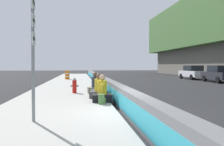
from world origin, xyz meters
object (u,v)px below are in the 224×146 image
seated_person_far (95,86)px  parked_car_fourth (219,74)px  seated_person_middle (99,90)px  construction_barrel (67,75)px  backpack (102,99)px  parked_car_midline (193,72)px  seated_person_rear (99,89)px  seated_person_foreground (102,93)px  route_sign_post (33,46)px  fire_hydrant (74,85)px

seated_person_far → parked_car_fourth: 16.02m
seated_person_middle → construction_barrel: bearing=7.9°
seated_person_far → construction_barrel: 14.75m
backpack → parked_car_fourth: parked_car_fourth is taller
backpack → parked_car_fourth: (13.49, -13.06, 0.53)m
backpack → parked_car_midline: parked_car_midline is taller
seated_person_middle → seated_person_rear: bearing=-3.7°
seated_person_foreground → parked_car_fourth: bearing=-45.3°
seated_person_middle → construction_barrel: 17.00m
backpack → parked_car_fourth: size_ratio=0.09×
route_sign_post → fire_hydrant: 7.46m
fire_hydrant → parked_car_midline: (15.02, -14.21, 0.27)m
seated_person_foreground → parked_car_midline: parked_car_midline is taller
seated_person_foreground → backpack: seated_person_foreground is taller
construction_barrel → seated_person_far: bearing=-171.1°
fire_hydrant → backpack: size_ratio=2.20×
route_sign_post → construction_barrel: (21.70, 0.15, -1.61)m
seated_person_far → backpack: (-4.22, -0.01, -0.18)m
seated_person_middle → seated_person_rear: size_ratio=1.04×
seated_person_far → seated_person_rear: bearing=-175.1°
route_sign_post → seated_person_far: route_sign_post is taller
seated_person_far → parked_car_midline: size_ratio=0.26×
route_sign_post → seated_person_far: bearing=-16.8°
backpack → seated_person_far: bearing=0.2°
fire_hydrant → seated_person_foreground: size_ratio=0.75×
seated_person_middle → backpack: bearing=179.0°
route_sign_post → seated_person_middle: 5.60m
fire_hydrant → seated_person_rear: bearing=-136.5°
seated_person_rear → construction_barrel: size_ratio=1.21×
seated_person_rear → seated_person_far: bearing=4.9°
fire_hydrant → seated_person_middle: size_ratio=0.74×
seated_person_rear → parked_car_fourth: parked_car_fourth is taller
route_sign_post → seated_person_far: (7.13, -2.14, -1.72)m
seated_person_middle → seated_person_far: 2.27m
fire_hydrant → seated_person_far: seated_person_far is taller
seated_person_foreground → seated_person_far: seated_person_far is taller
seated_person_middle → backpack: 1.96m
seated_person_middle → seated_person_rear: (1.00, -0.07, -0.01)m
fire_hydrant → seated_person_foreground: bearing=-160.9°
seated_person_foreground → construction_barrel: (18.16, 2.39, 0.11)m
seated_person_foreground → seated_person_middle: seated_person_middle is taller
seated_person_foreground → backpack: 0.67m
route_sign_post → fire_hydrant: size_ratio=4.09×
parked_car_fourth → parked_car_midline: bearing=0.3°
seated_person_rear → backpack: size_ratio=2.86×
seated_person_middle → parked_car_midline: bearing=-36.8°
route_sign_post → seated_person_foreground: route_sign_post is taller
fire_hydrant → parked_car_fourth: size_ratio=0.19×
route_sign_post → parked_car_midline: bearing=-34.3°
seated_person_middle → construction_barrel: size_ratio=1.25×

